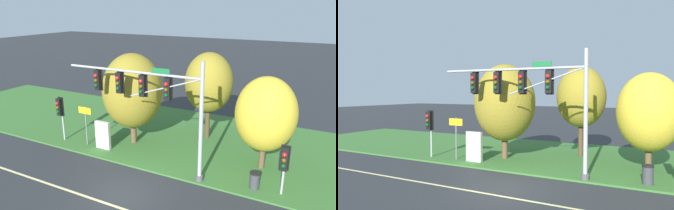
% 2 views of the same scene
% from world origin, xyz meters
% --- Properties ---
extents(ground_plane, '(160.00, 160.00, 0.00)m').
position_xyz_m(ground_plane, '(0.00, 0.00, 0.00)').
color(ground_plane, '#282B2D').
extents(lane_stripe, '(36.00, 0.16, 0.01)m').
position_xyz_m(lane_stripe, '(0.00, -1.20, 0.00)').
color(lane_stripe, beige).
rests_on(lane_stripe, ground).
extents(grass_verge, '(48.00, 11.50, 0.10)m').
position_xyz_m(grass_verge, '(0.00, 8.25, 0.05)').
color(grass_verge, '#386B2D').
rests_on(grass_verge, ground).
extents(traffic_signal_mast, '(8.89, 0.49, 6.61)m').
position_xyz_m(traffic_signal_mast, '(0.10, 2.83, 4.57)').
color(traffic_signal_mast, '#9EA0A5').
rests_on(traffic_signal_mast, grass_verge).
extents(pedestrian_signal_near_kerb, '(0.46, 0.55, 3.18)m').
position_xyz_m(pedestrian_signal_near_kerb, '(-7.65, 3.46, 2.41)').
color(pedestrian_signal_near_kerb, '#9EA0A5').
rests_on(pedestrian_signal_near_kerb, grass_verge).
extents(pedestrian_signal_further_along, '(0.46, 0.55, 2.72)m').
position_xyz_m(pedestrian_signal_further_along, '(7.34, 3.38, 2.02)').
color(pedestrian_signal_further_along, '#9EA0A5').
rests_on(pedestrian_signal_further_along, grass_verge).
extents(route_sign_post, '(1.05, 0.08, 2.74)m').
position_xyz_m(route_sign_post, '(-5.65, 3.75, 1.96)').
color(route_sign_post, slate).
rests_on(route_sign_post, grass_verge).
extents(tree_nearest_road, '(4.07, 4.07, 6.26)m').
position_xyz_m(tree_nearest_road, '(-3.01, 5.59, 3.81)').
color(tree_nearest_road, brown).
rests_on(tree_nearest_road, grass_verge).
extents(tree_left_of_mast, '(3.37, 3.37, 6.20)m').
position_xyz_m(tree_left_of_mast, '(1.23, 8.81, 4.18)').
color(tree_left_of_mast, '#4C3823').
rests_on(tree_left_of_mast, grass_verge).
extents(tree_behind_signpost, '(3.47, 3.47, 5.51)m').
position_xyz_m(tree_behind_signpost, '(5.78, 5.97, 3.43)').
color(tree_behind_signpost, brown).
rests_on(tree_behind_signpost, grass_verge).
extents(info_kiosk, '(1.10, 0.24, 1.90)m').
position_xyz_m(info_kiosk, '(-4.22, 3.74, 1.04)').
color(info_kiosk, beige).
rests_on(info_kiosk, grass_verge).
extents(trash_bin, '(0.56, 0.56, 0.93)m').
position_xyz_m(trash_bin, '(5.98, 3.45, 0.57)').
color(trash_bin, '#38383D').
rests_on(trash_bin, grass_verge).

